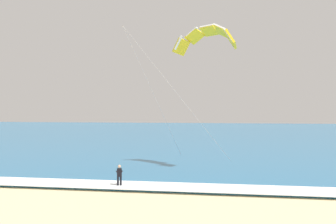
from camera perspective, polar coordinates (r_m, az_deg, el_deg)
name	(u,v)px	position (r m, az deg, el deg)	size (l,w,h in m)	color
sea	(204,133)	(84.16, 5.66, -3.35)	(200.00, 120.00, 0.20)	teal
surf_foam	(155,186)	(25.87, -1.99, -11.63)	(200.00, 2.84, 0.04)	white
surfboard	(119,188)	(26.28, -7.71, -11.87)	(0.85, 1.47, 0.09)	#239EC6
kitesurfer	(119,175)	(26.12, -7.71, -9.91)	(0.63, 0.62, 1.69)	black
kite_primary	(207,37)	(33.94, 6.11, 11.74)	(8.31, 10.21, 12.17)	yellow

